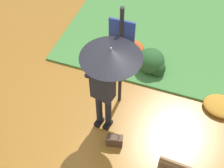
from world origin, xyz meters
TOP-DOWN VIEW (x-y plane):
  - ground_plane at (0.00, 0.00)m, footprint 18.00×18.00m
  - grass_verge at (0.30, 3.41)m, footprint 4.80×4.00m
  - person_with_umbrella at (-0.14, 0.27)m, footprint 0.96×0.96m
  - info_sign_post at (-0.12, 0.90)m, footprint 0.44×0.07m
  - handbag at (0.13, -0.11)m, footprint 0.32×0.21m
  - shrub_cluster at (0.29, 1.92)m, footprint 0.67×0.61m
  - leaf_pile_near_person at (-0.35, 2.45)m, footprint 0.63×0.51m
  - leaf_pile_far_path at (1.91, 1.37)m, footprint 0.75×0.60m

SIDE VIEW (x-z plane):
  - ground_plane at x=0.00m, z-range 0.00..0.00m
  - grass_verge at x=0.30m, z-range 0.00..0.05m
  - leaf_pile_near_person at x=-0.35m, z-range 0.00..0.14m
  - leaf_pile_far_path at x=1.91m, z-range 0.00..0.16m
  - handbag at x=0.13m, z-range -0.06..0.31m
  - shrub_cluster at x=0.29m, z-range -0.02..0.53m
  - info_sign_post at x=-0.12m, z-range 0.29..2.59m
  - person_with_umbrella at x=-0.14m, z-range 0.53..2.57m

